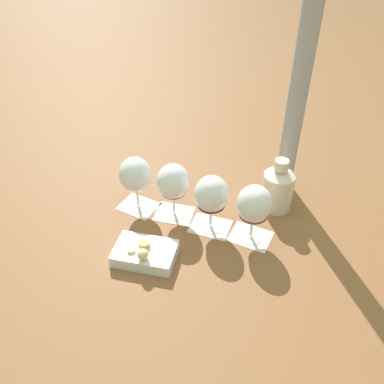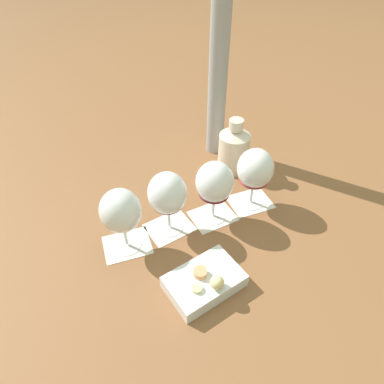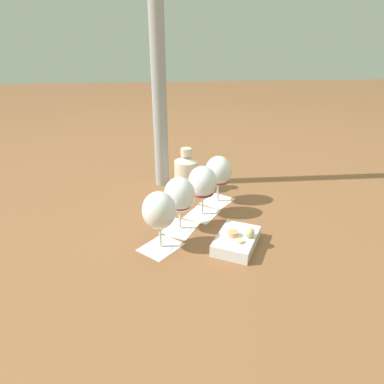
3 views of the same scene
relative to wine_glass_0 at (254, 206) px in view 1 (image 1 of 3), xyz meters
The scene contains 12 objects.
ground_plane 0.22m from the wine_glass_0, 51.36° to the left, with size 8.00×8.00×0.00m, color brown.
tasting_card_0 0.12m from the wine_glass_0, ahead, with size 0.15×0.15×0.00m.
tasting_card_1 0.17m from the wine_glass_0, 53.78° to the left, with size 0.14×0.15×0.00m.
tasting_card_2 0.27m from the wine_glass_0, 50.30° to the left, with size 0.14×0.15×0.00m.
tasting_card_3 0.38m from the wine_glass_0, 52.58° to the left, with size 0.15×0.15×0.00m.
wine_glass_0 is the anchor object (origin of this frame).
wine_glass_1 0.12m from the wine_glass_0, 53.78° to the left, with size 0.10×0.10×0.18m.
wine_glass_2 0.25m from the wine_glass_0, 50.30° to the left, with size 0.10×0.10×0.18m.
wine_glass_3 0.37m from the wine_glass_0, 52.58° to the left, with size 0.10×0.10×0.18m.
ceramic_vase 0.17m from the wine_glass_0, 49.54° to the right, with size 0.09×0.09×0.17m.
snack_dish 0.32m from the wine_glass_0, 90.51° to the left, with size 0.18×0.20×0.07m.
umbrella_pole 0.44m from the wine_glass_0, 44.21° to the right, with size 0.06×0.06×0.91m.
Camera 1 is at (-0.89, 0.25, 0.83)m, focal length 38.00 mm.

